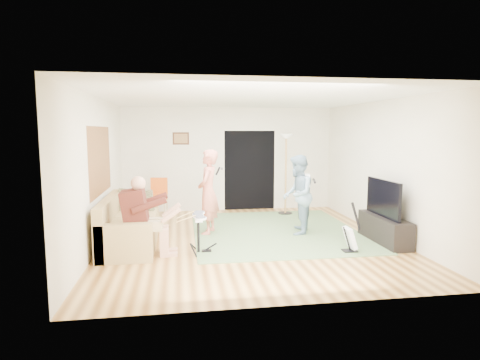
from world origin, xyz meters
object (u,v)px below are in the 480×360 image
drum_kit (198,236)px  sofa (126,230)px  singer (208,192)px  torchiere_lamp (286,160)px  dining_chair (158,205)px  tv_cabinet (384,229)px  guitar_spare (350,238)px  television (383,198)px  guitarist (298,195)px

drum_kit → sofa: bearing=153.4°
singer → torchiere_lamp: size_ratio=0.85×
dining_chair → tv_cabinet: size_ratio=0.70×
drum_kit → torchiere_lamp: torchiere_lamp is taller
drum_kit → tv_cabinet: drum_kit is taller
singer → tv_cabinet: bearing=87.4°
drum_kit → guitar_spare: size_ratio=0.79×
sofa → television: 4.81m
guitarist → television: bearing=79.1°
singer → tv_cabinet: 3.49m
sofa → tv_cabinet: 4.83m
television → tv_cabinet: bearing=0.0°
drum_kit → television: (3.45, 0.12, 0.55)m
dining_chair → guitarist: bearing=-24.1°
singer → dining_chair: 1.93m
drum_kit → television: bearing=2.1°
singer → drum_kit: bearing=5.3°
guitarist → singer: bearing=-77.7°
guitarist → torchiere_lamp: torchiere_lamp is taller
torchiere_lamp → tv_cabinet: bearing=-67.5°
guitarist → torchiere_lamp: size_ratio=0.80×
tv_cabinet → drum_kit: bearing=-178.0°
guitarist → sofa: bearing=-62.8°
sofa → drum_kit: 1.45m
dining_chair → guitar_spare: bearing=-34.7°
dining_chair → drum_kit: bearing=-65.8°
singer → guitarist: size_ratio=1.07×
sofa → dining_chair: dining_chair is taller
torchiere_lamp → television: bearing=-68.4°
torchiere_lamp → drum_kit: bearing=-128.5°
guitar_spare → torchiere_lamp: torchiere_lamp is taller
drum_kit → dining_chair: bearing=106.3°
sofa → singer: 1.78m
torchiere_lamp → tv_cabinet: size_ratio=1.44×
singer → torchiere_lamp: torchiere_lamp is taller
tv_cabinet → guitar_spare: bearing=-151.6°
tv_cabinet → television: bearing=-180.0°
guitarist → guitar_spare: (0.55, -1.36, -0.56)m
guitarist → dining_chair: bearing=-100.8°
guitarist → guitar_spare: 1.56m
singer → dining_chair: size_ratio=1.76×
guitar_spare → television: television is taller
singer → television: size_ratio=1.47×
guitarist → dining_chair: guitarist is taller
guitar_spare → torchiere_lamp: size_ratio=0.43×
guitarist → television: size_ratio=1.38×
singer → torchiere_lamp: bearing=145.8°
singer → television: bearing=87.1°
sofa → dining_chair: bearing=77.3°
sofa → tv_cabinet: size_ratio=1.57×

